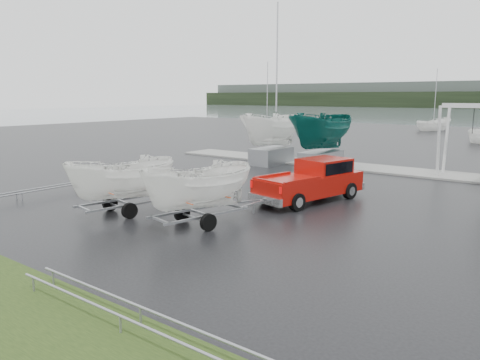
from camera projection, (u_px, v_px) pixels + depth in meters
ground_plane at (251, 208)px, 19.08m from camera, size 120.00×120.00×0.00m
dock at (374, 168)px, 29.21m from camera, size 30.00×3.00×0.12m
pickup_truck at (314, 179)px, 20.43m from camera, size 2.89×5.66×1.79m
trailer_hitched at (198, 148)px, 16.15m from camera, size 2.06×3.77×5.09m
trailer_parked at (121, 144)px, 17.74m from camera, size 2.02×3.76×5.06m
boat_hoist at (472, 130)px, 25.48m from camera, size 3.30×2.18×4.12m
keelboat_0 at (272, 109)px, 30.83m from camera, size 2.31×3.20×10.48m
keelboat_1 at (323, 107)px, 28.80m from camera, size 2.41×3.20×7.51m
mast_rack_0 at (128, 174)px, 25.20m from camera, size 0.56×6.50×0.06m
mast_rack_1 at (19, 192)px, 20.52m from camera, size 0.56×6.50×0.06m
mast_rack_2 at (130, 311)px, 9.21m from camera, size 7.00×0.56×0.06m
moored_boat_0 at (267, 139)px, 49.79m from camera, size 3.12×3.09×11.03m
moored_boat_1 at (433, 130)px, 61.98m from camera, size 3.10×3.14×11.28m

